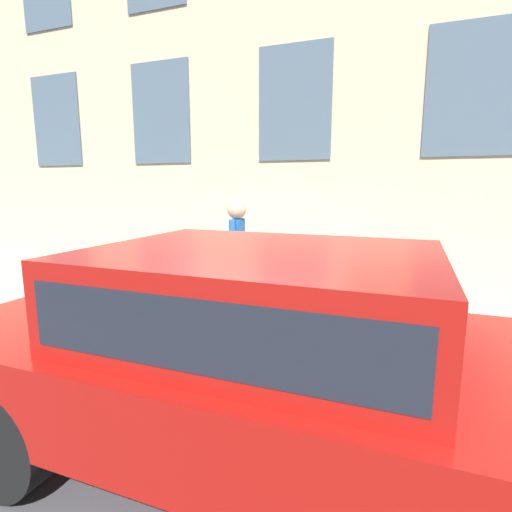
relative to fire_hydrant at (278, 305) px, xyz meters
name	(u,v)px	position (x,y,z in m)	size (l,w,h in m)	color
ground_plane	(224,359)	(-0.40, 0.51, -0.58)	(80.00, 80.00, 0.00)	#47474C
sidewalk	(265,316)	(0.97, 0.51, -0.49)	(2.75, 60.00, 0.18)	#9E9B93
fire_hydrant	(278,305)	(0.00, 0.00, 0.00)	(0.30, 0.43, 0.78)	gold
person	(237,248)	(0.55, 0.76, 0.56)	(0.39, 0.26, 1.60)	#998466
parked_car_red_near	(262,345)	(-1.85, -0.50, 0.30)	(2.00, 4.65, 1.56)	black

